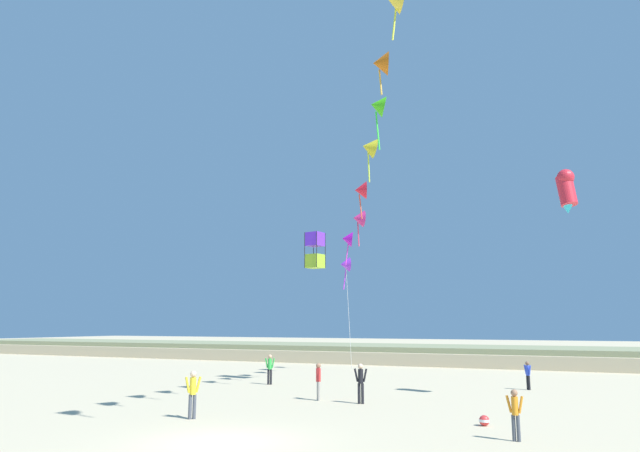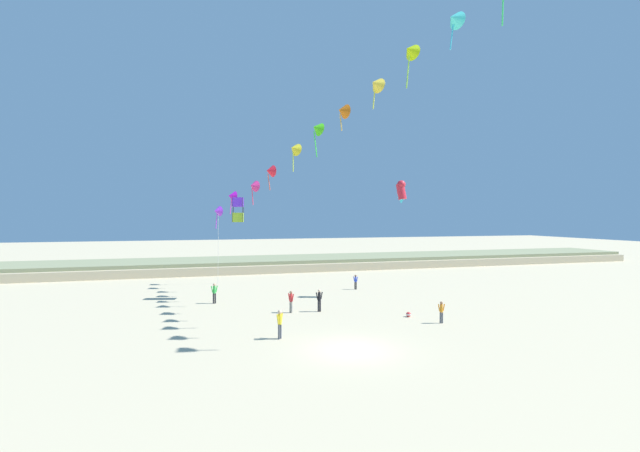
% 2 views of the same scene
% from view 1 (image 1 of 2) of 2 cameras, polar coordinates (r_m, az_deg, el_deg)
% --- Properties ---
extents(ground_plane, '(240.00, 240.00, 0.00)m').
position_cam_1_polar(ground_plane, '(18.37, -9.99, -20.59)').
color(ground_plane, beige).
extents(dune_ridge, '(120.00, 11.58, 1.51)m').
position_cam_1_polar(dune_ridge, '(54.21, 14.07, -12.39)').
color(dune_ridge, '#BFAE8B').
rests_on(dune_ridge, ground).
extents(person_near_left, '(0.53, 0.21, 1.52)m').
position_cam_1_polar(person_near_left, '(19.13, 18.93, -17.11)').
color(person_near_left, '#474C56').
rests_on(person_near_left, ground).
extents(person_near_right, '(0.61, 0.24, 1.74)m').
position_cam_1_polar(person_near_right, '(26.40, 4.09, -15.16)').
color(person_near_right, black).
rests_on(person_near_right, ground).
extents(person_mid_center, '(0.41, 0.53, 1.69)m').
position_cam_1_polar(person_mid_center, '(27.46, -0.16, -15.03)').
color(person_mid_center, gray).
rests_on(person_mid_center, ground).
extents(person_far_left, '(0.50, 0.48, 1.75)m').
position_cam_1_polar(person_far_left, '(22.75, -12.61, -15.80)').
color(person_far_left, '#474C56').
rests_on(person_far_left, ground).
extents(person_far_right, '(0.60, 0.24, 1.72)m').
position_cam_1_polar(person_far_right, '(34.61, -5.04, -13.87)').
color(person_far_right, black).
rests_on(person_far_right, ground).
extents(person_far_center, '(0.43, 0.41, 1.49)m').
position_cam_1_polar(person_far_center, '(33.68, 20.07, -13.68)').
color(person_far_center, black).
rests_on(person_far_center, ground).
extents(kite_banner_string, '(15.58, 29.17, 20.81)m').
position_cam_1_polar(kite_banner_string, '(30.03, 5.49, 11.33)').
color(kite_banner_string, '#9431DF').
extents(large_kite_low_lead, '(1.23, 1.26, 2.13)m').
position_cam_1_polar(large_kite_low_lead, '(29.29, 23.42, 3.38)').
color(large_kite_low_lead, red).
extents(large_kite_mid_trail, '(1.11, 1.11, 2.21)m').
position_cam_1_polar(large_kite_mid_trail, '(35.29, -0.50, -2.44)').
color(large_kite_mid_trail, '#97C42B').
extents(beach_ball, '(0.36, 0.36, 0.36)m').
position_cam_1_polar(beach_ball, '(21.69, 16.11, -18.19)').
color(beach_ball, red).
rests_on(beach_ball, ground).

